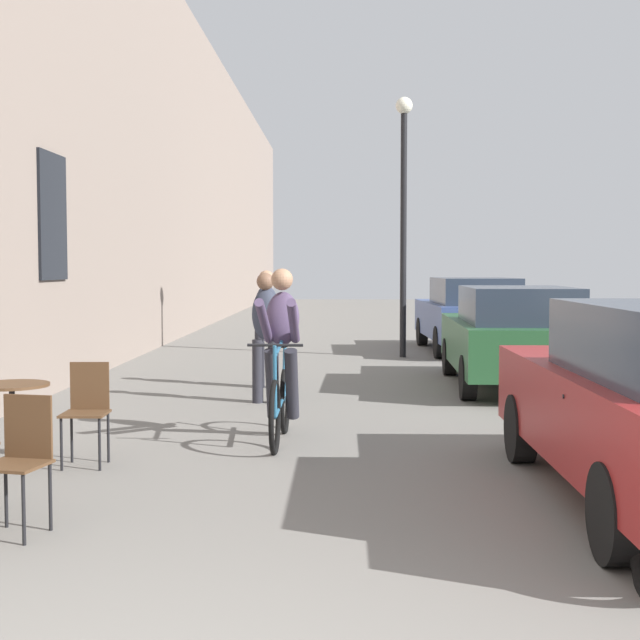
% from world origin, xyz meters
% --- Properties ---
extents(building_facade_left, '(0.54, 68.00, 8.30)m').
position_xyz_m(building_facade_left, '(-3.45, 14.00, 4.15)').
color(building_facade_left, gray).
rests_on(building_facade_left, ground_plane).
extents(cafe_chair_near_toward_street, '(0.45, 0.45, 0.89)m').
position_xyz_m(cafe_chair_near_toward_street, '(-1.38, 2.74, 0.52)').
color(cafe_chair_near_toward_street, black).
rests_on(cafe_chair_near_toward_street, ground_plane).
extents(cafe_table_mid, '(0.64, 0.64, 0.72)m').
position_xyz_m(cafe_table_mid, '(-2.15, 4.68, 0.52)').
color(cafe_table_mid, black).
rests_on(cafe_table_mid, ground_plane).
extents(cafe_chair_mid_toward_wall, '(0.39, 0.39, 0.89)m').
position_xyz_m(cafe_chair_mid_toward_wall, '(-1.52, 4.76, 0.52)').
color(cafe_chair_mid_toward_wall, black).
rests_on(cafe_chair_mid_toward_wall, ground_plane).
extents(cyclist_on_bicycle, '(0.52, 1.76, 1.74)m').
position_xyz_m(cyclist_on_bicycle, '(0.10, 5.93, 0.81)').
color(cyclist_on_bicycle, black).
rests_on(cyclist_on_bicycle, ground_plane).
extents(pedestrian_near, '(0.35, 0.25, 1.65)m').
position_xyz_m(pedestrian_near, '(-0.27, 8.34, 0.93)').
color(pedestrian_near, '#26262D').
rests_on(pedestrian_near, ground_plane).
extents(pedestrian_mid, '(0.38, 0.30, 1.67)m').
position_xyz_m(pedestrian_mid, '(-0.37, 9.78, 0.94)').
color(pedestrian_mid, '#26262D').
rests_on(pedestrian_mid, ground_plane).
extents(street_lamp, '(0.32, 0.32, 4.90)m').
position_xyz_m(street_lamp, '(1.86, 14.13, 3.11)').
color(street_lamp, black).
rests_on(street_lamp, ground_plane).
extents(parked_car_second, '(1.82, 4.12, 1.45)m').
position_xyz_m(parked_car_second, '(3.13, 9.83, 0.75)').
color(parked_car_second, '#23512D').
rests_on(parked_car_second, ground_plane).
extents(parked_car_third, '(1.90, 4.28, 1.50)m').
position_xyz_m(parked_car_third, '(3.30, 15.21, 0.78)').
color(parked_car_third, '#384C84').
rests_on(parked_car_third, ground_plane).
extents(parked_motorcycle, '(0.62, 2.14, 0.92)m').
position_xyz_m(parked_motorcycle, '(2.42, 2.45, 0.40)').
color(parked_motorcycle, black).
rests_on(parked_motorcycle, ground_plane).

